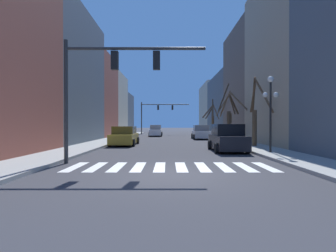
# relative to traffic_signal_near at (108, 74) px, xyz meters

# --- Properties ---
(ground_plane) EXTENTS (240.00, 240.00, 0.00)m
(ground_plane) POSITION_rel_traffic_signal_near_xyz_m (2.88, -2.64, -4.14)
(ground_plane) COLOR #38383D
(building_row_left) EXTENTS (6.00, 54.72, 13.99)m
(building_row_left) POSITION_rel_traffic_signal_near_xyz_m (-7.80, 15.95, 1.82)
(building_row_left) COLOR #934C3D
(building_row_left) RESTS_ON ground_plane
(building_row_right) EXTENTS (6.00, 62.35, 13.98)m
(building_row_right) POSITION_rel_traffic_signal_near_xyz_m (13.56, 20.96, 1.84)
(building_row_right) COLOR #515B66
(building_row_right) RESTS_ON ground_plane
(crosswalk_stripes) EXTENTS (8.55, 2.60, 0.01)m
(crosswalk_stripes) POSITION_rel_traffic_signal_near_xyz_m (2.88, -0.98, -4.13)
(crosswalk_stripes) COLOR white
(crosswalk_stripes) RESTS_ON ground_plane
(traffic_signal_near) EXTENTS (6.52, 0.28, 5.69)m
(traffic_signal_near) POSITION_rel_traffic_signal_near_xyz_m (0.00, 0.00, 0.00)
(traffic_signal_near) COLOR #2D2D2D
(traffic_signal_near) RESTS_ON ground_plane
(traffic_signal_far) EXTENTS (8.54, 0.28, 5.71)m
(traffic_signal_far) POSITION_rel_traffic_signal_near_xyz_m (0.74, 34.37, 0.10)
(traffic_signal_far) COLOR #2D2D2D
(traffic_signal_far) RESTS_ON ground_plane
(street_lamp_right_corner) EXTENTS (0.95, 0.36, 4.52)m
(street_lamp_right_corner) POSITION_rel_traffic_signal_near_xyz_m (8.88, 3.50, -0.80)
(street_lamp_right_corner) COLOR black
(street_lamp_right_corner) RESTS_ON sidewalk_right
(car_parked_right_mid) EXTENTS (2.16, 4.85, 1.62)m
(car_parked_right_mid) POSITION_rel_traffic_signal_near_xyz_m (-0.98, 10.52, -3.38)
(car_parked_right_mid) COLOR #A38423
(car_parked_right_mid) RESTS_ON ground_plane
(car_at_intersection) EXTENTS (1.96, 4.83, 1.69)m
(car_at_intersection) POSITION_rel_traffic_signal_near_xyz_m (0.93, 27.44, -3.35)
(car_at_intersection) COLOR white
(car_at_intersection) RESTS_ON ground_plane
(car_parked_left_near) EXTENTS (2.13, 4.35, 1.82)m
(car_parked_left_near) POSITION_rel_traffic_signal_near_xyz_m (6.75, 5.43, -3.30)
(car_parked_left_near) COLOR black
(car_parked_left_near) RESTS_ON ground_plane
(car_parked_right_far) EXTENTS (2.09, 4.27, 1.70)m
(car_parked_right_far) POSITION_rel_traffic_signal_near_xyz_m (6.77, 19.67, -3.35)
(car_parked_right_far) COLOR silver
(car_parked_right_far) RESTS_ON ground_plane
(pedestrian_on_left_sidewalk) EXTENTS (0.75, 0.36, 1.78)m
(pedestrian_on_left_sidewalk) POSITION_rel_traffic_signal_near_xyz_m (9.05, 13.91, -2.93)
(pedestrian_on_left_sidewalk) COLOR #7A705B
(pedestrian_on_left_sidewalk) RESTS_ON sidewalk_right
(street_tree_left_far) EXTENTS (3.58, 2.14, 5.06)m
(street_tree_left_far) POSITION_rel_traffic_signal_near_xyz_m (9.08, 14.29, -1.61)
(street_tree_left_far) COLOR brown
(street_tree_left_far) RESTS_ON sidewalk_right
(street_tree_left_mid) EXTENTS (1.20, 3.32, 5.30)m
(street_tree_left_mid) POSITION_rel_traffic_signal_near_xyz_m (9.54, 8.18, -1.53)
(street_tree_left_mid) COLOR brown
(street_tree_left_mid) RESTS_ON sidewalk_right
(street_tree_right_mid) EXTENTS (2.63, 2.48, 5.25)m
(street_tree_right_mid) POSITION_rel_traffic_signal_near_xyz_m (8.99, 24.88, -1.53)
(street_tree_right_mid) COLOR brown
(street_tree_right_mid) RESTS_ON sidewalk_right
(street_tree_left_near) EXTENTS (2.37, 1.14, 5.67)m
(street_tree_left_near) POSITION_rel_traffic_signal_near_xyz_m (8.81, 13.70, -1.79)
(street_tree_left_near) COLOR #473828
(street_tree_left_near) RESTS_ON sidewalk_right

